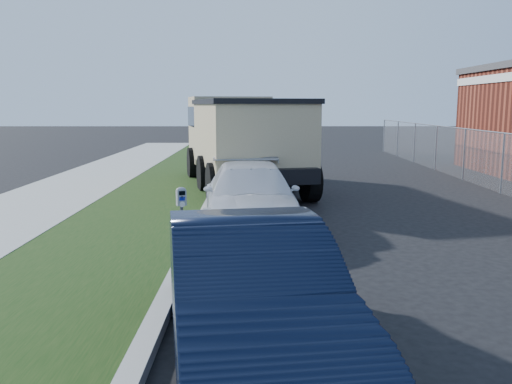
{
  "coord_description": "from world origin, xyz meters",
  "views": [
    {
      "loc": [
        -1.43,
        -9.08,
        2.62
      ],
      "look_at": [
        -1.4,
        1.0,
        1.0
      ],
      "focal_mm": 38.0,
      "sensor_mm": 36.0,
      "label": 1
    }
  ],
  "objects_px": {
    "parking_meter": "(181,207)",
    "navy_sedan": "(250,294)",
    "white_wagon": "(251,197)",
    "dump_truck": "(241,136)"
  },
  "relations": [
    {
      "from": "parking_meter",
      "to": "white_wagon",
      "type": "height_order",
      "value": "white_wagon"
    },
    {
      "from": "white_wagon",
      "to": "navy_sedan",
      "type": "height_order",
      "value": "navy_sedan"
    },
    {
      "from": "parking_meter",
      "to": "white_wagon",
      "type": "xyz_separation_m",
      "value": [
        1.13,
        2.5,
        -0.27
      ]
    },
    {
      "from": "parking_meter",
      "to": "navy_sedan",
      "type": "distance_m",
      "value": 3.76
    },
    {
      "from": "white_wagon",
      "to": "navy_sedan",
      "type": "bearing_deg",
      "value": -93.14
    },
    {
      "from": "parking_meter",
      "to": "dump_truck",
      "type": "distance_m",
      "value": 8.56
    },
    {
      "from": "white_wagon",
      "to": "dump_truck",
      "type": "bearing_deg",
      "value": 89.75
    },
    {
      "from": "parking_meter",
      "to": "dump_truck",
      "type": "height_order",
      "value": "dump_truck"
    },
    {
      "from": "dump_truck",
      "to": "parking_meter",
      "type": "bearing_deg",
      "value": -107.92
    },
    {
      "from": "parking_meter",
      "to": "navy_sedan",
      "type": "xyz_separation_m",
      "value": [
        1.16,
        -3.56,
        -0.23
      ]
    }
  ]
}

